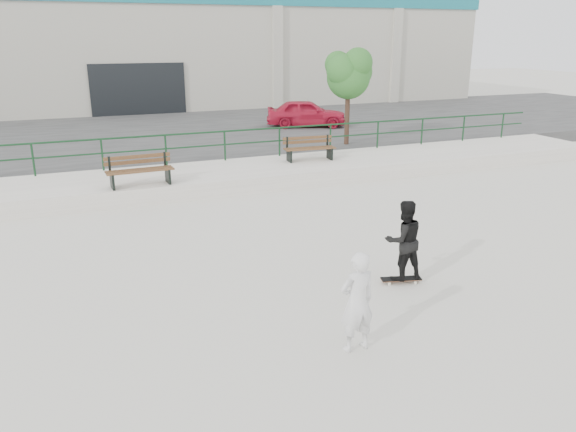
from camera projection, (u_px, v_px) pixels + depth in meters
name	position (u px, v px, depth m)	size (l,w,h in m)	color
ground	(346.00, 318.00, 9.53)	(120.00, 120.00, 0.00)	beige
ledge	(207.00, 179.00, 17.83)	(30.00, 3.00, 0.50)	silver
parking_strip	(160.00, 136.00, 25.32)	(60.00, 14.00, 0.50)	#353535
railing	(196.00, 141.00, 18.67)	(28.00, 0.06, 1.03)	#163D20
commercial_building	(118.00, 36.00, 36.34)	(44.20, 16.33, 8.00)	#AAA898
bench_left	(140.00, 171.00, 15.93)	(1.90, 0.63, 0.86)	#4D2A1A
bench_right	(309.00, 149.00, 19.18)	(1.80, 0.66, 0.81)	#4D2A1A
tree	(349.00, 72.00, 21.33)	(2.07, 1.84, 3.68)	#3F291F
red_car	(306.00, 113.00, 26.23)	(1.49, 3.70, 1.26)	#BA1732
skateboard	(401.00, 279.00, 10.89)	(0.81, 0.40, 0.09)	black
standing_skater	(404.00, 240.00, 10.64)	(0.76, 0.59, 1.57)	black
seated_skater	(357.00, 302.00, 8.35)	(0.58, 0.38, 1.59)	silver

